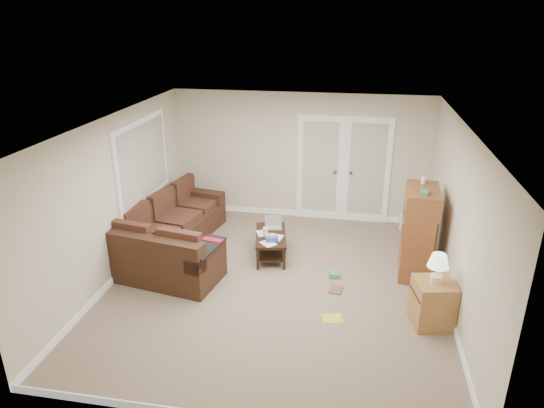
% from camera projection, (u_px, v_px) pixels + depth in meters
% --- Properties ---
extents(floor, '(5.50, 5.50, 0.00)m').
position_uv_depth(floor, '(276.00, 284.00, 7.44)').
color(floor, gray).
rests_on(floor, ground).
extents(ceiling, '(5.00, 5.50, 0.02)m').
position_uv_depth(ceiling, '(277.00, 123.00, 6.51)').
color(ceiling, white).
rests_on(ceiling, wall_back).
extents(wall_left, '(0.02, 5.50, 2.50)m').
position_uv_depth(wall_left, '(115.00, 198.00, 7.38)').
color(wall_left, beige).
rests_on(wall_left, floor).
extents(wall_right, '(0.02, 5.50, 2.50)m').
position_uv_depth(wall_right, '(458.00, 222.00, 6.56)').
color(wall_right, beige).
rests_on(wall_right, floor).
extents(wall_back, '(5.00, 0.02, 2.50)m').
position_uv_depth(wall_back, '(300.00, 157.00, 9.49)').
color(wall_back, beige).
rests_on(wall_back, floor).
extents(wall_front, '(5.00, 0.02, 2.50)m').
position_uv_depth(wall_front, '(227.00, 321.00, 4.46)').
color(wall_front, beige).
rests_on(wall_front, floor).
extents(baseboards, '(5.00, 5.50, 0.10)m').
position_uv_depth(baseboards, '(276.00, 282.00, 7.42)').
color(baseboards, silver).
rests_on(baseboards, floor).
extents(french_doors, '(1.80, 0.05, 2.13)m').
position_uv_depth(french_doors, '(343.00, 170.00, 9.40)').
color(french_doors, silver).
rests_on(french_doors, floor).
extents(window_left, '(0.05, 1.92, 1.42)m').
position_uv_depth(window_left, '(143.00, 161.00, 8.18)').
color(window_left, silver).
rests_on(window_left, wall_left).
extents(sectional_sofa, '(1.96, 3.03, 0.85)m').
position_uv_depth(sectional_sofa, '(169.00, 239.00, 8.17)').
color(sectional_sofa, '#3C2517').
rests_on(sectional_sofa, floor).
extents(coffee_table, '(0.68, 1.07, 0.68)m').
position_uv_depth(coffee_table, '(271.00, 244.00, 8.23)').
color(coffee_table, black).
rests_on(coffee_table, floor).
extents(tv_armoire, '(0.55, 0.92, 1.53)m').
position_uv_depth(tv_armoire, '(418.00, 231.00, 7.53)').
color(tv_armoire, brown).
rests_on(tv_armoire, floor).
extents(side_cabinet, '(0.58, 0.58, 1.04)m').
position_uv_depth(side_cabinet, '(433.00, 299.00, 6.37)').
color(side_cabinet, '#A9773E').
rests_on(side_cabinet, floor).
extents(space_heater, '(0.13, 0.12, 0.29)m').
position_uv_depth(space_heater, '(403.00, 222.00, 9.29)').
color(space_heater, white).
rests_on(space_heater, floor).
extents(floor_magazine, '(0.33, 0.29, 0.01)m').
position_uv_depth(floor_magazine, '(332.00, 318.00, 6.61)').
color(floor_magazine, yellow).
rests_on(floor_magazine, floor).
extents(floor_greenbox, '(0.18, 0.22, 0.08)m').
position_uv_depth(floor_greenbox, '(334.00, 274.00, 7.65)').
color(floor_greenbox, '#42925A').
rests_on(floor_greenbox, floor).
extents(floor_book, '(0.22, 0.28, 0.02)m').
position_uv_depth(floor_book, '(330.00, 288.00, 7.31)').
color(floor_book, brown).
rests_on(floor_book, floor).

